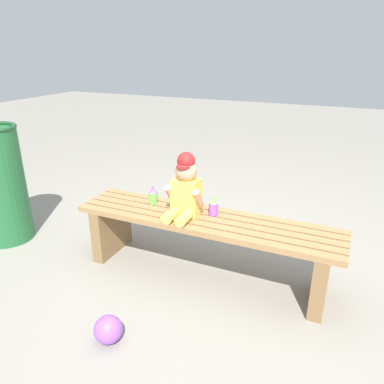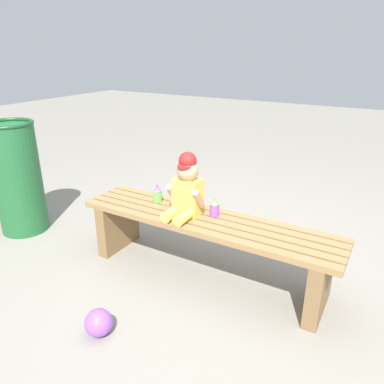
{
  "view_description": "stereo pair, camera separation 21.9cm",
  "coord_description": "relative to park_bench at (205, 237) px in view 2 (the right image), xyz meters",
  "views": [
    {
      "loc": [
        0.76,
        -1.91,
        1.41
      ],
      "look_at": [
        -0.07,
        -0.05,
        0.59
      ],
      "focal_mm": 34.11,
      "sensor_mm": 36.0,
      "label": 1
    },
    {
      "loc": [
        0.95,
        -1.81,
        1.41
      ],
      "look_at": [
        -0.07,
        -0.05,
        0.59
      ],
      "focal_mm": 34.11,
      "sensor_mm": 36.0,
      "label": 2
    }
  ],
  "objects": [
    {
      "name": "sippy_cup_right",
      "position": [
        0.03,
        0.06,
        0.19
      ],
      "size": [
        0.06,
        0.06,
        0.12
      ],
      "color": "#8C4CCC",
      "rests_on": "park_bench"
    },
    {
      "name": "sippy_cup_left",
      "position": [
        -0.4,
        0.06,
        0.19
      ],
      "size": [
        0.06,
        0.06,
        0.12
      ],
      "color": "#66CC4C",
      "rests_on": "park_bench"
    },
    {
      "name": "trash_bin",
      "position": [
        -1.58,
        -0.17,
        0.17
      ],
      "size": [
        0.37,
        0.37,
        0.89
      ],
      "color": "#1E592D",
      "rests_on": "ground_plane"
    },
    {
      "name": "toy_ball",
      "position": [
        -0.22,
        -0.75,
        -0.21
      ],
      "size": [
        0.15,
        0.15,
        0.15
      ],
      "primitive_type": "sphere",
      "color": "#8C4CCC",
      "rests_on": "ground_plane"
    },
    {
      "name": "park_bench",
      "position": [
        0.0,
        0.0,
        0.0
      ],
      "size": [
        1.69,
        0.37,
        0.41
      ],
      "color": "olive",
      "rests_on": "ground_plane"
    },
    {
      "name": "child_figure",
      "position": [
        -0.13,
        -0.01,
        0.31
      ],
      "size": [
        0.23,
        0.27,
        0.4
      ],
      "color": "#F2C64C",
      "rests_on": "park_bench"
    },
    {
      "name": "ground_plane",
      "position": [
        0.0,
        -0.0,
        -0.28
      ],
      "size": [
        16.0,
        16.0,
        0.0
      ],
      "primitive_type": "plane",
      "color": "gray"
    }
  ]
}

